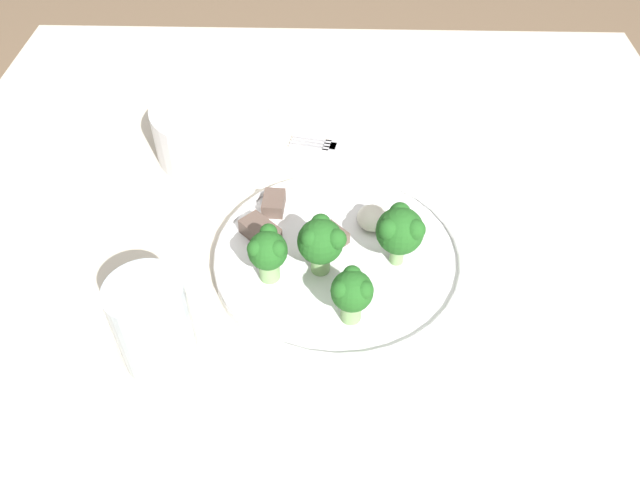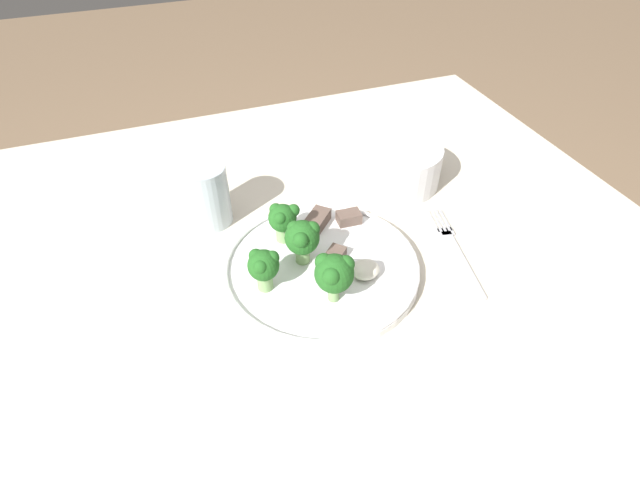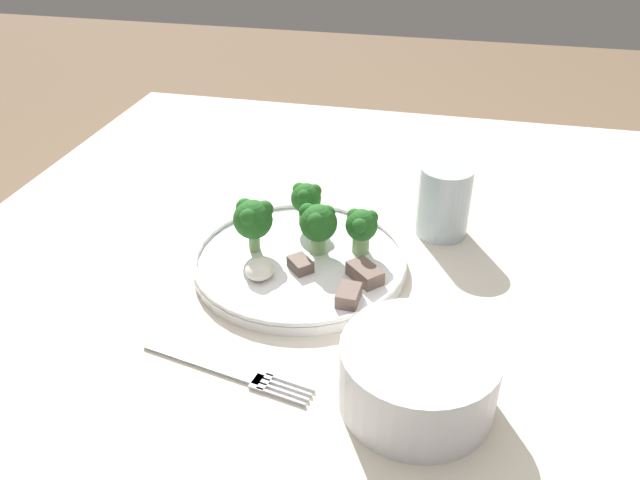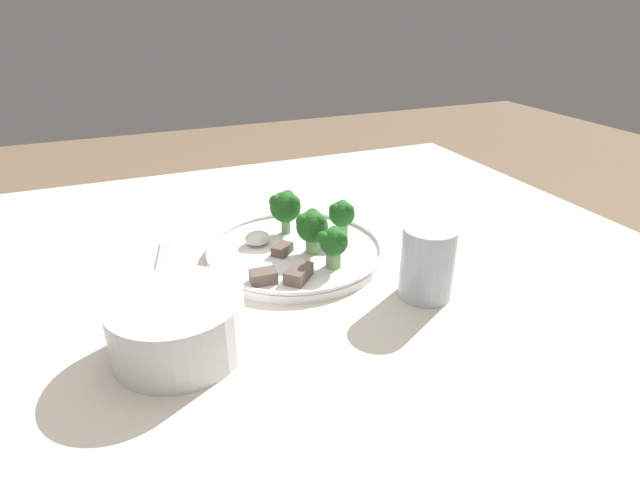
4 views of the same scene
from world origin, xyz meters
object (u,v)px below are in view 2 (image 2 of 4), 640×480
Objects in this scene: fork at (456,251)px; cream_bowl at (396,165)px; dinner_plate at (322,267)px; drinking_glass at (207,198)px.

fork is 0.20m from cream_bowl.
fork is 1.29× the size of cream_bowl.
cream_bowl reaches higher than dinner_plate.
cream_bowl is at bearing 39.95° from dinner_plate.
dinner_plate is at bearing 171.29° from fork.
dinner_plate is at bearing -53.73° from drinking_glass.
dinner_plate is 2.74× the size of drinking_glass.
dinner_plate is 1.40× the size of fork.
cream_bowl is at bearing 90.39° from fork.
drinking_glass is at bearing 126.27° from dinner_plate.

